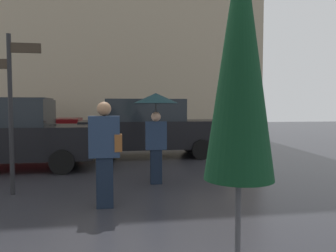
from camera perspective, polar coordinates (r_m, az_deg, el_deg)
name	(u,v)px	position (r m, az deg, el deg)	size (l,w,h in m)	color
folded_patio_umbrella_far	(240,69)	(2.06, 12.47, 9.71)	(0.51, 0.51, 2.73)	black
pedestrian_with_umbrella	(156,112)	(6.88, -2.13, 2.43)	(0.95, 0.95, 1.93)	black
pedestrian_with_bag	(105,148)	(5.37, -10.90, -3.80)	(0.53, 0.24, 1.72)	black
parked_car_left	(23,124)	(13.44, -24.09, 0.32)	(4.12, 2.00, 1.97)	#590C0F
parked_car_right	(150,128)	(10.69, -3.24, -0.29)	(4.52, 1.88, 1.88)	black
parked_car_distant	(10,134)	(9.51, -25.84, -1.25)	(4.22, 2.06, 1.83)	black
street_signpost	(11,98)	(6.68, -25.82, 4.43)	(1.08, 0.08, 2.97)	black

